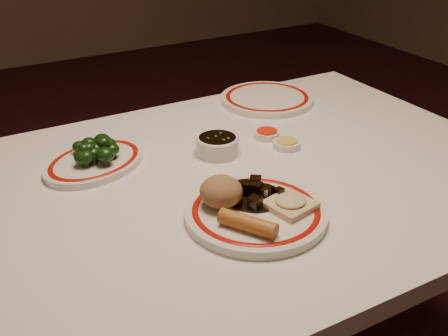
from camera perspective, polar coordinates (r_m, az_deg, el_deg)
dining_table at (r=1.25m, az=2.63°, el=-4.07°), size 1.20×0.90×0.75m
main_plate at (r=1.05m, az=3.26°, el=-4.59°), size 0.29×0.29×0.02m
rice_mound at (r=1.04m, az=-0.29°, el=-2.40°), size 0.08×0.08×0.06m
spring_roll at (r=0.98m, az=2.43°, el=-5.66°), size 0.08×0.11×0.03m
fried_wonton at (r=1.05m, az=6.75°, el=-3.58°), size 0.09×0.09×0.02m
stirfry_heap at (r=1.07m, az=3.18°, el=-2.45°), size 0.11×0.11×0.03m
broccoli_plate at (r=1.26m, az=-13.01°, el=0.59°), size 0.29×0.28×0.02m
broccoli_pile at (r=1.25m, az=-12.92°, el=1.88°), size 0.11×0.12×0.05m
soy_bowl at (r=1.28m, az=-0.68°, el=2.29°), size 0.10×0.10×0.04m
sweet_sour_dish at (r=1.37m, az=4.37°, el=3.45°), size 0.06×0.06×0.02m
mustard_dish at (r=1.32m, az=6.38°, el=2.43°), size 0.06×0.06×0.02m
far_plate at (r=1.59m, az=4.39°, el=7.04°), size 0.31×0.31×0.02m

